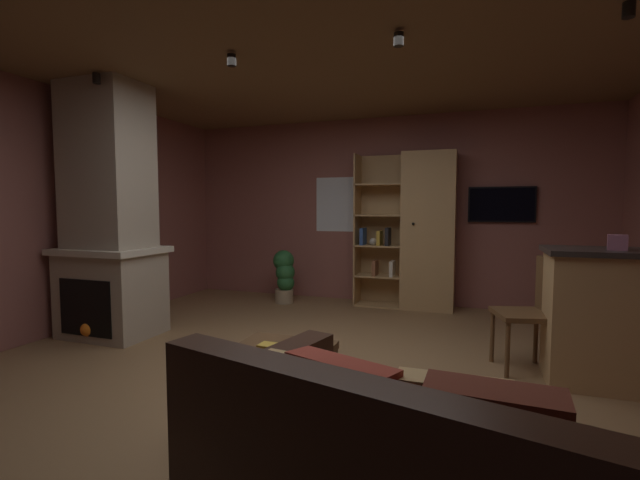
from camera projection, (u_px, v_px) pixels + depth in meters
name	position (u px, v px, depth m)	size (l,w,h in m)	color
floor	(303.00, 382.00, 3.29)	(5.71, 5.97, 0.02)	olive
wall_back	(382.00, 211.00, 6.03)	(5.83, 0.06, 2.55)	#8E544C
wall_left	(23.00, 212.00, 4.15)	(0.06, 5.97, 2.55)	#8E544C
ceiling	(302.00, 34.00, 3.10)	(5.71, 5.97, 0.02)	brown
window_pane_back	(337.00, 204.00, 6.20)	(0.63, 0.01, 0.77)	white
stone_fireplace	(109.00, 224.00, 4.41)	(0.98, 0.76, 2.55)	tan
bookshelf_cabinet	(421.00, 232.00, 5.60)	(1.29, 0.41, 2.03)	tan
tissue_box	(617.00, 242.00, 3.07)	(0.12, 0.12, 0.11)	#995972
coffee_table	(277.00, 366.00, 2.59)	(0.59, 0.63, 0.46)	brown
table_book_0	(269.00, 347.00, 2.62)	(0.13, 0.10, 0.03)	gold
dining_chair	(534.00, 306.00, 3.46)	(0.52, 0.52, 0.92)	brown
potted_floor_plant	(285.00, 274.00, 5.98)	(0.32, 0.31, 0.73)	#9E896B
wall_mounted_tv	(501.00, 204.00, 5.45)	(0.80, 0.06, 0.45)	black
track_light_spot_0	(97.00, 78.00, 3.90)	(0.07, 0.07, 0.09)	black
track_light_spot_1	(232.00, 60.00, 3.42)	(0.07, 0.07, 0.09)	black
track_light_spot_2	(399.00, 40.00, 3.00)	(0.07, 0.07, 0.09)	black
track_light_spot_3	(629.00, 10.00, 2.55)	(0.07, 0.07, 0.09)	black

